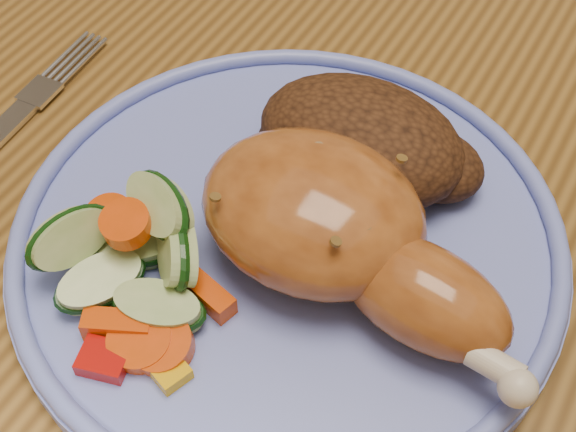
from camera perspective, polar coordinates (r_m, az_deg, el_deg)
The scene contains 6 objects.
dining_table at distance 0.56m, azimuth 11.52°, elevation -0.68°, with size 0.90×1.40×0.75m.
plate at distance 0.43m, azimuth -0.00°, elevation -1.78°, with size 0.29×0.29×0.01m, color #6C7CD7.
plate_rim at distance 0.42m, azimuth -0.00°, elevation -0.86°, with size 0.29×0.29×0.01m, color #6C7CD7.
chicken_leg at distance 0.39m, azimuth 3.61°, elevation -1.08°, with size 0.19×0.09×0.06m.
rice_pilaf at distance 0.44m, azimuth 5.53°, elevation 5.17°, with size 0.13×0.09×0.05m.
vegetable_pile at distance 0.40m, azimuth -10.87°, elevation -3.29°, with size 0.11×0.11×0.05m.
Camera 1 is at (0.07, -0.35, 1.10)m, focal length 50.00 mm.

